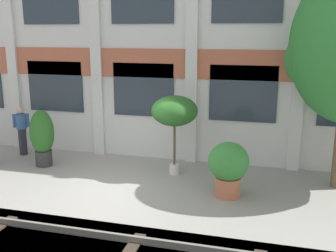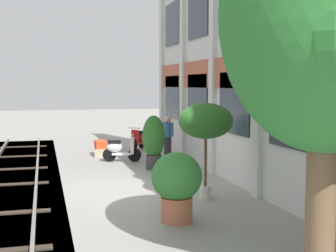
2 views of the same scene
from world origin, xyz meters
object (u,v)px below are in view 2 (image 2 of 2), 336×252
Objects in this scene: scooter_near_curb at (120,149)px; scooter_second_parked at (139,139)px; potted_plant_fluted_column at (177,182)px; resident_by_doorway at (168,138)px; potted_plant_square_trough at (101,148)px; potted_plant_terracotta_small at (206,122)px; potted_plant_stone_basin at (154,139)px; broadleaf_tree at (326,22)px.

scooter_near_curb is 3.14m from scooter_second_parked.
resident_by_doorway reaches higher than potted_plant_fluted_column.
scooter_near_curb is at bearing 7.67° from scooter_second_parked.
resident_by_doorway reaches higher than potted_plant_square_trough.
scooter_second_parked is 3.42m from resident_by_doorway.
scooter_near_curb is at bearing -48.39° from resident_by_doorway.
scooter_second_parked is (-1.20, 1.75, 0.17)m from potted_plant_square_trough.
potted_plant_terracotta_small is at bearing 53.43° from resident_by_doorway.
potted_plant_square_trough is 1.75m from scooter_near_curb.
scooter_second_parked is (-4.67, 0.44, -0.55)m from potted_plant_stone_basin.
potted_plant_terracotta_small is 2.33m from potted_plant_fluted_column.
potted_plant_stone_basin is 1.43× the size of scooter_second_parked.
potted_plant_stone_basin is 4.73m from scooter_second_parked.
broadleaf_tree is 10.31m from resident_by_doorway.
potted_plant_terracotta_small reaches higher than potted_plant_square_trough.
resident_by_doorway reaches higher than scooter_near_curb.
resident_by_doorway is at bearing 147.65° from potted_plant_stone_basin.
potted_plant_stone_basin is at bearing -49.73° from scooter_near_curb.
broadleaf_tree reaches higher than scooter_second_parked.
scooter_near_curb is at bearing -172.67° from broadleaf_tree.
potted_plant_square_trough is at bearing -76.99° from resident_by_doorway.
potted_plant_terracotta_small is at bearing 144.37° from potted_plant_fluted_column.
resident_by_doorway is at bearing 174.69° from potted_plant_terracotta_small.
potted_plant_stone_basin is (-4.11, -0.32, -0.86)m from potted_plant_terracotta_small.
broadleaf_tree is at bearing 3.52° from potted_plant_stone_basin.
broadleaf_tree is 10.99m from scooter_near_curb.
potted_plant_terracotta_small is 6.18m from scooter_near_curb.
potted_plant_terracotta_small is at bearing -63.17° from scooter_near_curb.
potted_plant_square_trough is (-3.47, -1.30, -0.72)m from potted_plant_stone_basin.
resident_by_doorway is (-5.40, 0.50, -0.98)m from potted_plant_terracotta_small.
resident_by_doorway is (3.38, 0.38, 0.43)m from scooter_second_parked.
resident_by_doorway is (2.18, 2.12, 0.60)m from potted_plant_square_trough.
potted_plant_terracotta_small reaches higher than potted_plant_fluted_column.
broadleaf_tree is at bearing 2.67° from potted_plant_terracotta_small.
potted_plant_fluted_column is 7.60m from scooter_near_curb.
scooter_second_parked is 0.75× the size of resident_by_doorway.
potted_plant_fluted_column is at bearing -8.75° from potted_plant_stone_basin.
potted_plant_stone_basin reaches higher than scooter_second_parked.
potted_plant_square_trough is 3.10m from resident_by_doorway.
broadleaf_tree is 4.26m from potted_plant_fluted_column.
broadleaf_tree is at bearing -66.68° from scooter_near_curb.
potted_plant_stone_basin reaches higher than potted_plant_fluted_column.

